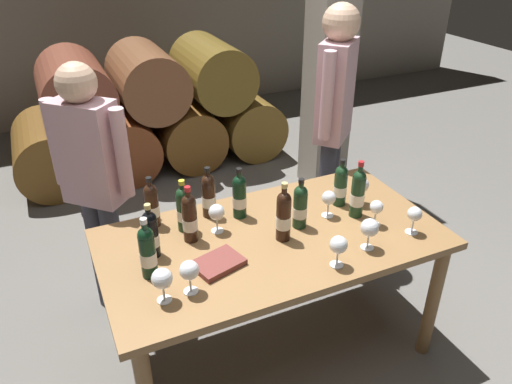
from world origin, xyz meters
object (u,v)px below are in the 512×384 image
at_px(wine_bottle_2, 152,205).
at_px(taster_seated_left, 93,175).
at_px(wine_bottle_6, 151,234).
at_px(tasting_notebook, 218,263).
at_px(wine_bottle_1, 358,193).
at_px(sommelier_presenting, 334,111).
at_px(wine_bottle_8, 239,196).
at_px(dining_table, 272,251).
at_px(wine_bottle_0, 184,209).
at_px(wine_bottle_3, 148,252).
at_px(wine_glass_3, 370,228).
at_px(wine_glass_6, 376,208).
at_px(wine_bottle_7, 340,185).
at_px(wine_glass_8, 189,271).
at_px(wine_glass_2, 415,215).
at_px(wine_glass_0, 217,213).
at_px(wine_bottle_5, 190,217).
at_px(wine_glass_5, 360,185).
at_px(wine_bottle_4, 209,195).
at_px(wine_glass_7, 338,246).
at_px(wine_bottle_9, 300,206).
at_px(wine_bottle_10, 284,215).
at_px(wine_glass_4, 329,199).

xyz_separation_m(wine_bottle_2, taster_seated_left, (-0.23, 0.37, 0.04)).
bearing_deg(wine_bottle_6, tasting_notebook, -39.13).
xyz_separation_m(wine_bottle_1, sommelier_presenting, (0.32, 0.76, 0.15)).
xyz_separation_m(wine_bottle_2, wine_bottle_8, (0.44, -0.11, 0.00)).
xyz_separation_m(dining_table, wine_bottle_6, (-0.58, 0.09, 0.21)).
distance_m(wine_bottle_0, wine_bottle_3, 0.38).
distance_m(wine_glass_3, wine_glass_6, 0.22).
height_order(wine_bottle_7, wine_glass_8, wine_bottle_7).
relative_size(wine_bottle_2, wine_glass_2, 1.87).
relative_size(wine_bottle_8, tasting_notebook, 1.29).
distance_m(wine_glass_0, wine_glass_3, 0.75).
bearing_deg(wine_bottle_8, wine_glass_6, -31.59).
bearing_deg(wine_bottle_8, wine_glass_0, -151.80).
xyz_separation_m(wine_bottle_5, wine_glass_5, (0.95, -0.05, -0.01)).
bearing_deg(wine_bottle_4, wine_glass_7, -59.39).
bearing_deg(wine_bottle_6, wine_bottle_5, 12.97).
height_order(wine_bottle_9, sommelier_presenting, sommelier_presenting).
height_order(dining_table, wine_bottle_7, wine_bottle_7).
relative_size(wine_bottle_7, tasting_notebook, 1.24).
bearing_deg(wine_bottle_9, wine_glass_5, 8.42).
height_order(wine_bottle_3, wine_bottle_10, wine_bottle_10).
distance_m(wine_bottle_0, tasting_notebook, 0.37).
bearing_deg(wine_bottle_7, wine_bottle_9, -161.39).
bearing_deg(wine_glass_4, wine_bottle_4, 154.87).
height_order(wine_bottle_1, wine_bottle_8, wine_bottle_1).
bearing_deg(wine_bottle_5, wine_glass_6, -16.56).
distance_m(wine_bottle_2, wine_glass_5, 1.12).
bearing_deg(wine_glass_0, wine_bottle_9, -17.95).
bearing_deg(wine_glass_3, wine_glass_0, 144.39).
relative_size(wine_bottle_8, wine_bottle_10, 0.91).
relative_size(wine_bottle_4, wine_bottle_6, 1.02).
bearing_deg(tasting_notebook, wine_bottle_0, 81.67).
height_order(wine_bottle_0, wine_bottle_3, wine_bottle_3).
relative_size(wine_bottle_3, wine_bottle_9, 1.09).
distance_m(wine_bottle_8, wine_glass_6, 0.70).
xyz_separation_m(wine_bottle_10, sommelier_presenting, (0.77, 0.79, 0.15)).
height_order(wine_glass_3, sommelier_presenting, sommelier_presenting).
relative_size(wine_bottle_1, wine_bottle_6, 1.14).
height_order(wine_bottle_10, wine_glass_5, wine_bottle_10).
height_order(wine_bottle_0, wine_glass_0, wine_bottle_0).
bearing_deg(wine_glass_0, wine_glass_5, -4.90).
bearing_deg(wine_glass_4, wine_bottle_6, 177.21).
height_order(wine_bottle_1, taster_seated_left, taster_seated_left).
height_order(wine_bottle_10, sommelier_presenting, sommelier_presenting).
height_order(wine_bottle_5, wine_glass_6, wine_bottle_5).
bearing_deg(wine_bottle_7, wine_glass_3, -104.07).
xyz_separation_m(wine_bottle_1, wine_glass_3, (-0.12, -0.27, -0.02)).
relative_size(dining_table, wine_bottle_0, 6.01).
xyz_separation_m(wine_bottle_7, wine_bottle_10, (-0.44, -0.17, 0.02)).
height_order(wine_bottle_1, tasting_notebook, wine_bottle_1).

